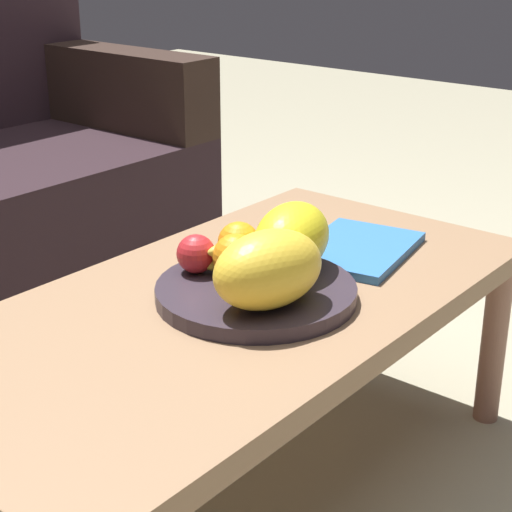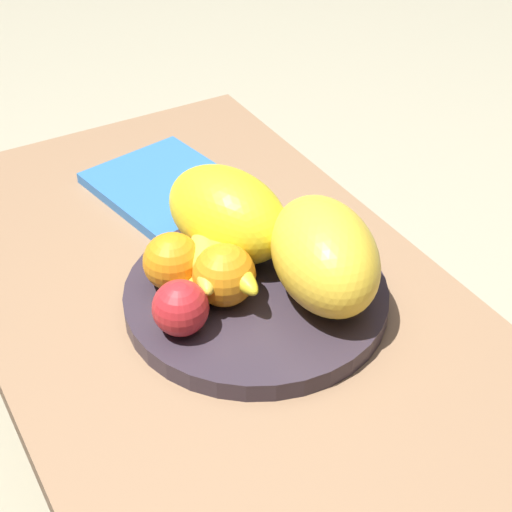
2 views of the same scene
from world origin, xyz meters
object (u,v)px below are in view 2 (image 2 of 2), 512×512
at_px(orange_left, 172,262).
at_px(apple_front, 182,310).
at_px(melon_large_front, 227,214).
at_px(fruit_bowl, 256,296).
at_px(melon_smaller_beside, 324,255).
at_px(magazine, 173,191).
at_px(coffee_table, 242,348).
at_px(banana_bunch, 206,267).
at_px(orange_front, 224,275).

xyz_separation_m(orange_left, apple_front, (-0.08, 0.03, -0.00)).
height_order(melon_large_front, orange_left, melon_large_front).
distance_m(fruit_bowl, melon_smaller_beside, 0.11).
height_order(apple_front, magazine, apple_front).
bearing_deg(apple_front, coffee_table, -86.87).
xyz_separation_m(coffee_table, fruit_bowl, (0.02, -0.03, 0.06)).
xyz_separation_m(fruit_bowl, apple_front, (-0.03, 0.11, 0.05)).
height_order(orange_left, banana_bunch, orange_left).
relative_size(melon_large_front, melon_smaller_beside, 0.97).
bearing_deg(coffee_table, orange_left, 33.24).
distance_m(coffee_table, fruit_bowl, 0.07).
bearing_deg(orange_front, melon_large_front, -30.83).
xyz_separation_m(coffee_table, apple_front, (-0.00, 0.08, 0.10)).
bearing_deg(magazine, banana_bunch, 154.22).
bearing_deg(apple_front, fruit_bowl, -77.05).
relative_size(fruit_bowl, melon_smaller_beside, 1.77).
bearing_deg(orange_front, melon_smaller_beside, -115.06).
xyz_separation_m(melon_large_front, magazine, (0.19, -0.01, -0.07)).
bearing_deg(coffee_table, apple_front, 93.13).
xyz_separation_m(coffee_table, melon_smaller_beside, (-0.03, -0.10, 0.13)).
height_order(melon_large_front, apple_front, melon_large_front).
relative_size(apple_front, banana_bunch, 0.38).
xyz_separation_m(melon_large_front, apple_front, (-0.11, 0.12, -0.02)).
bearing_deg(magazine, melon_smaller_beside, 177.93).
bearing_deg(apple_front, magazine, -22.83).
distance_m(fruit_bowl, magazine, 0.28).
bearing_deg(banana_bunch, melon_smaller_beside, -125.93).
relative_size(fruit_bowl, apple_front, 4.98).
xyz_separation_m(orange_left, banana_bunch, (-0.02, -0.03, -0.01)).
height_order(melon_large_front, banana_bunch, melon_large_front).
xyz_separation_m(apple_front, magazine, (0.30, -0.13, -0.05)).
bearing_deg(melon_large_front, coffee_table, 159.19).
xyz_separation_m(melon_smaller_beside, magazine, (0.32, 0.05, -0.08)).
bearing_deg(fruit_bowl, coffee_table, 122.73).
bearing_deg(melon_large_front, apple_front, 133.10).
xyz_separation_m(fruit_bowl, orange_front, (0.00, 0.04, 0.05)).
distance_m(melon_large_front, apple_front, 0.16).
bearing_deg(melon_smaller_beside, fruit_bowl, 52.22).
xyz_separation_m(orange_front, magazine, (0.27, -0.06, -0.05)).
distance_m(apple_front, magazine, 0.33).
bearing_deg(melon_smaller_beside, banana_bunch, 54.07).
height_order(coffee_table, orange_front, orange_front).
xyz_separation_m(coffee_table, banana_bunch, (0.05, 0.02, 0.10)).
relative_size(coffee_table, orange_left, 15.38).
bearing_deg(orange_front, apple_front, 111.02).
bearing_deg(magazine, coffee_table, 160.17).
bearing_deg(magazine, orange_front, 157.42).
bearing_deg(melon_smaller_beside, magazine, 8.39).
relative_size(coffee_table, banana_bunch, 6.49).
relative_size(orange_front, magazine, 0.30).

